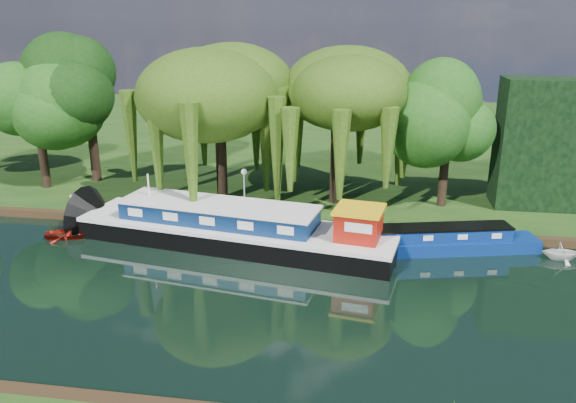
% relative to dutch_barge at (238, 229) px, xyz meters
% --- Properties ---
extents(ground, '(120.00, 120.00, 0.00)m').
position_rel_dutch_barge_xyz_m(ground, '(-1.22, -5.73, -0.92)').
color(ground, black).
extents(far_bank, '(120.00, 52.00, 0.45)m').
position_rel_dutch_barge_xyz_m(far_bank, '(-1.22, 28.27, -0.70)').
color(far_bank, '#17370F').
rests_on(far_bank, ground).
extents(dutch_barge, '(18.03, 6.80, 3.72)m').
position_rel_dutch_barge_xyz_m(dutch_barge, '(0.00, 0.00, 0.00)').
color(dutch_barge, black).
rests_on(dutch_barge, ground).
extents(narrowboat, '(10.62, 4.18, 1.53)m').
position_rel_dutch_barge_xyz_m(narrowboat, '(10.88, 0.77, -0.38)').
color(narrowboat, navy).
rests_on(narrowboat, ground).
extents(red_dinghy, '(3.39, 2.85, 0.60)m').
position_rel_dutch_barge_xyz_m(red_dinghy, '(-9.63, -0.33, -0.92)').
color(red_dinghy, maroon).
rests_on(red_dinghy, ground).
extents(white_cruiser, '(2.03, 1.78, 1.03)m').
position_rel_dutch_barge_xyz_m(white_cruiser, '(16.98, 0.63, -0.92)').
color(white_cruiser, silver).
rests_on(white_cruiser, ground).
extents(willow_left, '(7.91, 7.91, 9.48)m').
position_rel_dutch_barge_xyz_m(willow_left, '(-2.53, 6.18, 6.42)').
color(willow_left, black).
rests_on(willow_left, far_bank).
extents(willow_right, '(7.31, 7.31, 8.91)m').
position_rel_dutch_barge_xyz_m(willow_right, '(4.78, 6.97, 6.03)').
color(willow_right, black).
rests_on(willow_right, far_bank).
extents(tree_far_left, '(5.34, 5.34, 8.61)m').
position_rel_dutch_barge_xyz_m(tree_far_left, '(-15.63, 7.19, 5.42)').
color(tree_far_left, black).
rests_on(tree_far_left, far_bank).
extents(tree_far_mid, '(5.85, 5.85, 9.57)m').
position_rel_dutch_barge_xyz_m(tree_far_mid, '(-12.95, 9.35, 6.11)').
color(tree_far_mid, black).
rests_on(tree_far_mid, far_bank).
extents(tree_far_right, '(4.81, 4.81, 7.88)m').
position_rel_dutch_barge_xyz_m(tree_far_right, '(11.58, 7.30, 4.95)').
color(tree_far_right, black).
rests_on(tree_far_right, far_bank).
extents(conifer_hedge, '(6.00, 3.00, 8.00)m').
position_rel_dutch_barge_xyz_m(conifer_hedge, '(17.78, 8.27, 3.53)').
color(conifer_hedge, black).
rests_on(conifer_hedge, far_bank).
extents(lamppost, '(0.36, 0.36, 2.56)m').
position_rel_dutch_barge_xyz_m(lamppost, '(-0.72, 4.77, 1.50)').
color(lamppost, silver).
rests_on(lamppost, far_bank).
extents(mooring_posts, '(19.16, 0.16, 1.00)m').
position_rel_dutch_barge_xyz_m(mooring_posts, '(-1.72, 2.67, 0.03)').
color(mooring_posts, silver).
rests_on(mooring_posts, far_bank).
extents(reeds_near, '(33.70, 1.50, 1.10)m').
position_rel_dutch_barge_xyz_m(reeds_near, '(5.66, -13.30, -0.37)').
color(reeds_near, '#214B14').
rests_on(reeds_near, ground).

